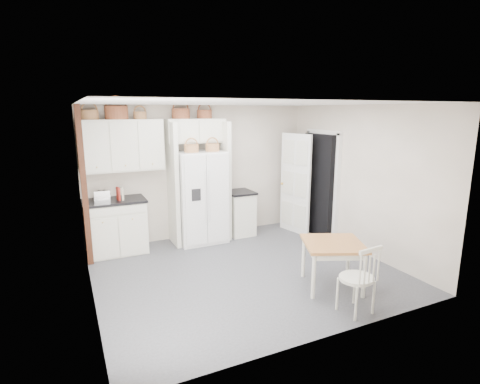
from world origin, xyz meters
TOP-DOWN VIEW (x-y plane):
  - floor at (0.00, 0.00)m, footprint 4.50×4.50m
  - ceiling at (0.00, 0.00)m, footprint 4.50×4.50m
  - wall_back at (0.00, 2.00)m, footprint 4.50×0.00m
  - wall_left at (-2.25, 0.00)m, footprint 0.00×4.00m
  - wall_right at (2.25, 0.00)m, footprint 0.00×4.00m
  - refrigerator at (-0.15, 1.65)m, footprint 0.91×0.73m
  - base_cab_left at (-1.72, 1.70)m, footprint 1.01×0.64m
  - base_cab_right at (0.71, 1.70)m, footprint 0.49×0.59m
  - dining_table at (0.90, -1.02)m, footprint 1.06×1.06m
  - windsor_chair at (0.71, -1.71)m, footprint 0.49×0.45m
  - counter_left at (-1.72, 1.70)m, footprint 1.05×0.68m
  - counter_right at (0.71, 1.70)m, footprint 0.53×0.63m
  - toaster at (-1.91, 1.70)m, footprint 0.27×0.16m
  - cookbook_red at (-1.65, 1.62)m, footprint 0.05×0.15m
  - cookbook_cream at (-1.58, 1.62)m, footprint 0.06×0.14m
  - basket_upper_a at (-1.99, 1.83)m, footprint 0.28×0.28m
  - basket_upper_b at (-1.56, 1.83)m, footprint 0.39×0.39m
  - basket_upper_c at (-1.17, 1.83)m, footprint 0.23×0.23m
  - basket_bridge_a at (-0.43, 1.83)m, footprint 0.33×0.33m
  - basket_bridge_b at (0.03, 1.83)m, footprint 0.28×0.28m
  - basket_fridge_a at (-0.33, 1.55)m, footprint 0.26×0.26m
  - basket_fridge_b at (0.08, 1.55)m, footprint 0.26×0.26m
  - upper_cabinet at (-1.50, 1.83)m, footprint 1.40×0.34m
  - bridge_cabinet at (-0.15, 1.83)m, footprint 1.12×0.34m
  - fridge_panel_left at (-0.66, 1.70)m, footprint 0.08×0.60m
  - fridge_panel_right at (0.36, 1.70)m, footprint 0.08×0.60m
  - trim_post at (-2.20, 1.35)m, footprint 0.09×0.09m
  - doorway_void at (2.16, 1.00)m, footprint 0.18×0.85m
  - door_slab at (1.80, 1.33)m, footprint 0.21×0.79m

SIDE VIEW (x-z plane):
  - floor at x=0.00m, z-range 0.00..0.00m
  - dining_table at x=0.90m, z-range 0.00..0.67m
  - base_cab_right at x=0.71m, z-range 0.00..0.86m
  - windsor_chair at x=0.71m, z-range 0.00..0.92m
  - base_cab_left at x=-1.72m, z-range 0.00..0.93m
  - refrigerator at x=-0.15m, z-range 0.00..1.75m
  - counter_right at x=0.71m, z-range 0.86..0.90m
  - counter_left at x=-1.72m, z-range 0.93..0.98m
  - doorway_void at x=2.16m, z-range 0.00..2.05m
  - door_slab at x=1.80m, z-range 0.00..2.05m
  - toaster at x=-1.91m, z-range 0.98..1.15m
  - cookbook_cream at x=-1.58m, z-range 0.98..1.19m
  - cookbook_red at x=-1.65m, z-range 0.98..1.20m
  - fridge_panel_left at x=-0.66m, z-range 0.00..2.30m
  - fridge_panel_right at x=0.36m, z-range 0.00..2.30m
  - wall_back at x=0.00m, z-range -0.95..3.55m
  - wall_left at x=-2.25m, z-range -0.70..3.30m
  - wall_right at x=2.25m, z-range -0.70..3.30m
  - trim_post at x=-2.20m, z-range 0.00..2.60m
  - basket_fridge_b at x=0.08m, z-range 1.75..1.89m
  - basket_fridge_a at x=-0.33m, z-range 1.75..1.89m
  - upper_cabinet at x=-1.50m, z-range 1.45..2.35m
  - bridge_cabinet at x=-0.15m, z-range 1.90..2.35m
  - basket_upper_c at x=-1.17m, z-range 2.35..2.48m
  - basket_upper_a at x=-1.99m, z-range 2.35..2.51m
  - basket_bridge_b at x=0.03m, z-range 2.35..2.51m
  - basket_bridge_a at x=-0.43m, z-range 2.35..2.54m
  - basket_upper_b at x=-1.56m, z-range 2.35..2.58m
  - ceiling at x=0.00m, z-range 2.60..2.60m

